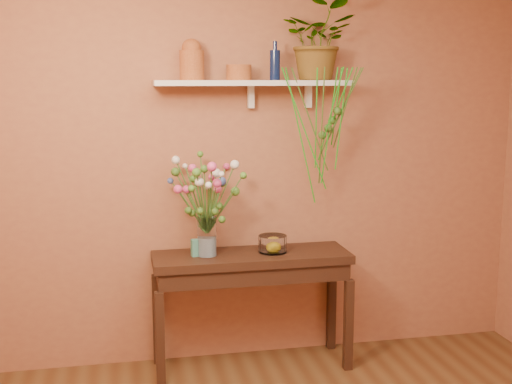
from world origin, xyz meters
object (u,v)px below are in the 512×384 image
terracotta_jug (192,60)px  glass_vase (207,239)px  spider_plant (320,41)px  bouquet (206,185)px  glass_bowl (273,245)px  sideboard (251,270)px  blue_bottle (275,64)px

terracotta_jug → glass_vase: terracotta_jug is taller
terracotta_jug → spider_plant: bearing=1.5°
bouquet → glass_bowl: bearing=4.1°
sideboard → blue_bottle: 1.37m
glass_vase → bouquet: 0.37m
spider_plant → glass_bowl: 1.40m
spider_plant → glass_vase: bearing=-170.7°
sideboard → bouquet: bearing=-174.2°
glass_vase → terracotta_jug: bearing=123.1°
terracotta_jug → bouquet: (0.06, -0.14, -0.79)m
blue_bottle → sideboard: bearing=-154.9°
glass_vase → glass_bowl: glass_vase is taller
spider_plant → bouquet: spider_plant is taller
sideboard → blue_bottle: bearing=25.1°
glass_vase → bouquet: bearing=-99.4°
terracotta_jug → spider_plant: 0.87m
sideboard → blue_bottle: blue_bottle is taller
sideboard → terracotta_jug: bearing=163.8°
bouquet → glass_vase: bearing=80.6°
spider_plant → glass_vase: 1.52m
glass_bowl → spider_plant: bearing=20.3°
blue_bottle → glass_vase: size_ratio=0.96×
spider_plant → bouquet: 1.23m
sideboard → glass_bowl: glass_bowl is taller
terracotta_jug → blue_bottle: bearing=-2.7°
spider_plant → terracotta_jug: bearing=-178.5°
glass_vase → bouquet: (-0.01, -0.03, 0.37)m
glass_bowl → sideboard: bearing=-179.3°
glass_vase → sideboard: bearing=-0.1°
glass_vase → glass_bowl: size_ratio=1.37×
blue_bottle → glass_vase: blue_bottle is taller
blue_bottle → spider_plant: bearing=8.6°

